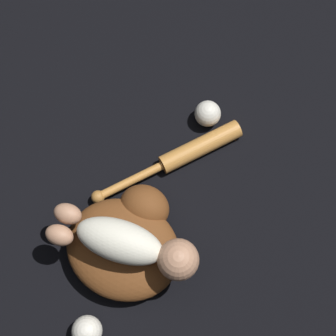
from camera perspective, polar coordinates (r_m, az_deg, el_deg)
ground_plane at (r=1.45m, az=-1.98°, el=-9.24°), size 6.00×6.00×0.00m
baseball_glove at (r=1.41m, az=-4.22°, el=-7.48°), size 0.35×0.34×0.11m
baby_figure at (r=1.30m, az=-3.84°, el=-7.76°), size 0.36×0.23×0.10m
baseball_bat at (r=1.50m, az=1.73°, el=1.41°), size 0.19×0.42×0.05m
baseball at (r=1.53m, az=4.05°, el=5.53°), size 0.07×0.07×0.07m
baseball_spare at (r=1.41m, az=-8.23°, el=-16.06°), size 0.07×0.07×0.07m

